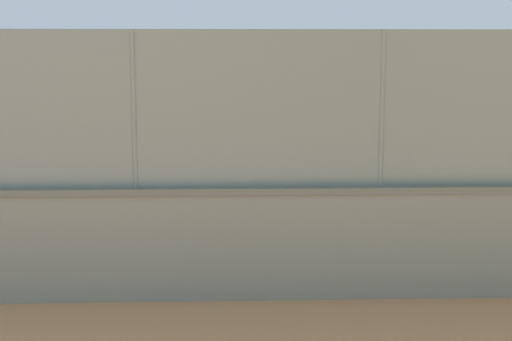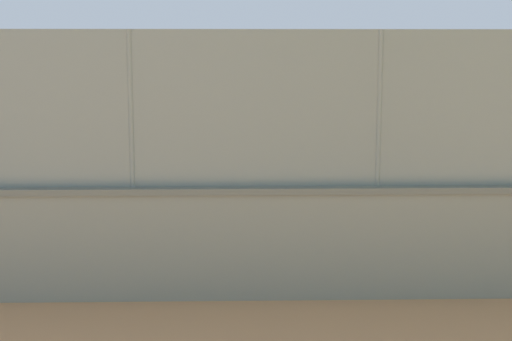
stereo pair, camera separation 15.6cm
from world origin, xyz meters
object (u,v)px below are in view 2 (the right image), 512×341
object	(u,v)px
sports_ball	(240,263)
player_near_wall_returning	(201,157)
spare_ball_by_wall	(175,269)
player_foreground_swinging	(251,190)
courtside_bench	(7,234)

from	to	relation	value
sports_ball	player_near_wall_returning	bearing A→B (deg)	-82.66
spare_ball_by_wall	player_foreground_swinging	bearing A→B (deg)	-136.03
player_near_wall_returning	spare_ball_by_wall	xyz separation A→B (m)	(0.27, 5.68, -0.81)
spare_ball_by_wall	player_near_wall_returning	bearing A→B (deg)	-92.75
player_foreground_swinging	courtside_bench	size ratio (longest dim) A/B	1.07
player_near_wall_returning	spare_ball_by_wall	size ratio (longest dim) A/B	7.90
player_near_wall_returning	sports_ball	size ratio (longest dim) A/B	17.52
player_near_wall_returning	courtside_bench	distance (m)	5.69
sports_ball	spare_ball_by_wall	world-z (taller)	spare_ball_by_wall
spare_ball_by_wall	courtside_bench	bearing A→B (deg)	-16.28
sports_ball	player_foreground_swinging	bearing A→B (deg)	-106.05
player_near_wall_returning	sports_ball	xyz separation A→B (m)	(-0.67, 5.23, -0.86)
player_near_wall_returning	spare_ball_by_wall	world-z (taller)	player_near_wall_returning
sports_ball	courtside_bench	xyz separation A→B (m)	(3.46, -0.28, 0.42)
player_foreground_swinging	spare_ball_by_wall	distance (m)	1.83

